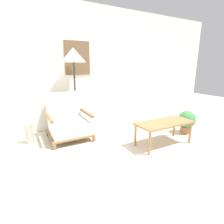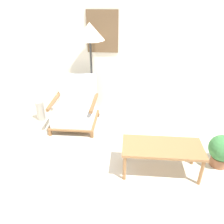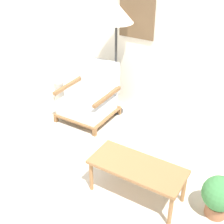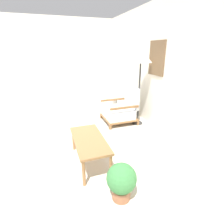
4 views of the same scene
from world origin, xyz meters
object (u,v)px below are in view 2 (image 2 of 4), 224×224
(coffee_table, at_px, (162,149))
(potted_plant, at_px, (222,150))
(floor_lamp, at_px, (90,35))
(armchair, at_px, (75,109))
(vase, at_px, (40,111))

(coffee_table, xyz_separation_m, potted_plant, (0.84, 0.19, -0.11))
(floor_lamp, bearing_deg, armchair, -127.81)
(coffee_table, distance_m, potted_plant, 0.87)
(floor_lamp, distance_m, coffee_table, 2.19)
(vase, bearing_deg, coffee_table, -29.93)
(floor_lamp, relative_size, coffee_table, 1.68)
(floor_lamp, bearing_deg, potted_plant, -32.44)
(coffee_table, bearing_deg, armchair, 141.79)
(armchair, bearing_deg, floor_lamp, 52.19)
(floor_lamp, height_order, coffee_table, floor_lamp)
(floor_lamp, relative_size, vase, 4.53)
(potted_plant, bearing_deg, armchair, 157.84)
(coffee_table, distance_m, vase, 2.46)
(armchair, relative_size, vase, 2.29)
(armchair, bearing_deg, coffee_table, -38.21)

